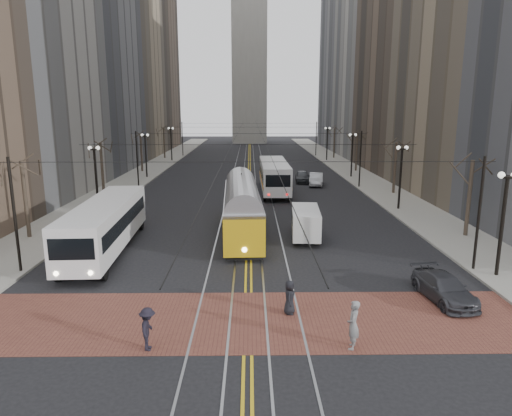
{
  "coord_description": "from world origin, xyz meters",
  "views": [
    {
      "loc": [
        0.11,
        -22.62,
        9.15
      ],
      "look_at": [
        0.47,
        5.38,
        3.0
      ],
      "focal_mm": 32.0,
      "sensor_mm": 36.0,
      "label": 1
    }
  ],
  "objects_px": {
    "transit_bus": "(106,227)",
    "pedestrian_d": "(148,329)",
    "sedan_grey": "(302,176)",
    "pedestrian_b": "(353,325)",
    "cargo_van": "(306,224)",
    "sedan_silver": "(316,179)",
    "rear_bus": "(274,177)",
    "clock_tower": "(249,0)",
    "pedestrian_a": "(290,297)",
    "streetcar": "(242,213)",
    "sedan_parked": "(444,288)"
  },
  "relations": [
    {
      "from": "cargo_van",
      "to": "sedan_silver",
      "type": "xyz_separation_m",
      "value": [
        4.04,
        23.06,
        -0.34
      ]
    },
    {
      "from": "sedan_silver",
      "to": "pedestrian_a",
      "type": "height_order",
      "value": "pedestrian_a"
    },
    {
      "from": "clock_tower",
      "to": "sedan_silver",
      "type": "xyz_separation_m",
      "value": [
        8.08,
        -70.21,
        -35.22
      ]
    },
    {
      "from": "streetcar",
      "to": "sedan_parked",
      "type": "height_order",
      "value": "streetcar"
    },
    {
      "from": "transit_bus",
      "to": "cargo_van",
      "type": "bearing_deg",
      "value": 9.05
    },
    {
      "from": "rear_bus",
      "to": "sedan_parked",
      "type": "bearing_deg",
      "value": -77.62
    },
    {
      "from": "cargo_van",
      "to": "sedan_grey",
      "type": "xyz_separation_m",
      "value": [
        2.66,
        25.46,
        -0.36
      ]
    },
    {
      "from": "clock_tower",
      "to": "sedan_grey",
      "type": "relative_size",
      "value": 15.46
    },
    {
      "from": "sedan_grey",
      "to": "pedestrian_b",
      "type": "height_order",
      "value": "pedestrian_b"
    },
    {
      "from": "transit_bus",
      "to": "sedan_silver",
      "type": "height_order",
      "value": "transit_bus"
    },
    {
      "from": "cargo_van",
      "to": "sedan_silver",
      "type": "relative_size",
      "value": 1.08
    },
    {
      "from": "streetcar",
      "to": "cargo_van",
      "type": "height_order",
      "value": "streetcar"
    },
    {
      "from": "clock_tower",
      "to": "sedan_grey",
      "type": "height_order",
      "value": "clock_tower"
    },
    {
      "from": "streetcar",
      "to": "pedestrian_d",
      "type": "relative_size",
      "value": 7.95
    },
    {
      "from": "transit_bus",
      "to": "streetcar",
      "type": "height_order",
      "value": "transit_bus"
    },
    {
      "from": "pedestrian_a",
      "to": "pedestrian_b",
      "type": "bearing_deg",
      "value": -133.15
    },
    {
      "from": "sedan_silver",
      "to": "pedestrian_b",
      "type": "relative_size",
      "value": 2.31
    },
    {
      "from": "pedestrian_d",
      "to": "cargo_van",
      "type": "bearing_deg",
      "value": -31.03
    },
    {
      "from": "pedestrian_d",
      "to": "pedestrian_b",
      "type": "bearing_deg",
      "value": -93.68
    },
    {
      "from": "sedan_silver",
      "to": "pedestrian_b",
      "type": "height_order",
      "value": "pedestrian_b"
    },
    {
      "from": "transit_bus",
      "to": "pedestrian_d",
      "type": "relative_size",
      "value": 7.57
    },
    {
      "from": "pedestrian_b",
      "to": "cargo_van",
      "type": "bearing_deg",
      "value": -161.84
    },
    {
      "from": "sedan_parked",
      "to": "pedestrian_b",
      "type": "height_order",
      "value": "pedestrian_b"
    },
    {
      "from": "sedan_grey",
      "to": "rear_bus",
      "type": "bearing_deg",
      "value": -116.4
    },
    {
      "from": "rear_bus",
      "to": "transit_bus",
      "type": "bearing_deg",
      "value": -119.77
    },
    {
      "from": "cargo_van",
      "to": "sedan_grey",
      "type": "distance_m",
      "value": 25.6
    },
    {
      "from": "cargo_van",
      "to": "pedestrian_d",
      "type": "relative_size",
      "value": 2.86
    },
    {
      "from": "transit_bus",
      "to": "sedan_silver",
      "type": "bearing_deg",
      "value": 53.6
    },
    {
      "from": "sedan_parked",
      "to": "pedestrian_a",
      "type": "distance_m",
      "value": 7.76
    },
    {
      "from": "streetcar",
      "to": "pedestrian_a",
      "type": "height_order",
      "value": "streetcar"
    },
    {
      "from": "clock_tower",
      "to": "cargo_van",
      "type": "xyz_separation_m",
      "value": [
        4.04,
        -93.27,
        -34.88
      ]
    },
    {
      "from": "streetcar",
      "to": "sedan_parked",
      "type": "bearing_deg",
      "value": -52.77
    },
    {
      "from": "transit_bus",
      "to": "sedan_grey",
      "type": "xyz_separation_m",
      "value": [
        15.93,
        28.17,
        -0.89
      ]
    },
    {
      "from": "sedan_grey",
      "to": "pedestrian_d",
      "type": "bearing_deg",
      "value": -100.65
    },
    {
      "from": "pedestrian_a",
      "to": "streetcar",
      "type": "bearing_deg",
      "value": 21.42
    },
    {
      "from": "rear_bus",
      "to": "clock_tower",
      "type": "bearing_deg",
      "value": 91.6
    },
    {
      "from": "rear_bus",
      "to": "sedan_parked",
      "type": "xyz_separation_m",
      "value": [
        6.74,
        -29.44,
        -1.06
      ]
    },
    {
      "from": "pedestrian_a",
      "to": "pedestrian_b",
      "type": "xyz_separation_m",
      "value": [
        2.19,
        -3.09,
        0.19
      ]
    },
    {
      "from": "rear_bus",
      "to": "pedestrian_b",
      "type": "bearing_deg",
      "value": -88.31
    },
    {
      "from": "transit_bus",
      "to": "streetcar",
      "type": "bearing_deg",
      "value": 22.97
    },
    {
      "from": "rear_bus",
      "to": "pedestrian_d",
      "type": "height_order",
      "value": "rear_bus"
    },
    {
      "from": "sedan_silver",
      "to": "pedestrian_b",
      "type": "distance_m",
      "value": 38.5
    },
    {
      "from": "clock_tower",
      "to": "sedan_parked",
      "type": "xyz_separation_m",
      "value": [
        9.5,
        -104.0,
        -35.34
      ]
    },
    {
      "from": "sedan_silver",
      "to": "rear_bus",
      "type": "bearing_deg",
      "value": -132.08
    },
    {
      "from": "clock_tower",
      "to": "pedestrian_a",
      "type": "relative_size",
      "value": 41.98
    },
    {
      "from": "sedan_silver",
      "to": "pedestrian_d",
      "type": "relative_size",
      "value": 2.64
    },
    {
      "from": "transit_bus",
      "to": "streetcar",
      "type": "distance_m",
      "value": 9.68
    },
    {
      "from": "sedan_silver",
      "to": "pedestrian_a",
      "type": "relative_size",
      "value": 2.87
    },
    {
      "from": "pedestrian_a",
      "to": "transit_bus",
      "type": "bearing_deg",
      "value": 61.18
    },
    {
      "from": "rear_bus",
      "to": "cargo_van",
      "type": "distance_m",
      "value": 18.76
    }
  ]
}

